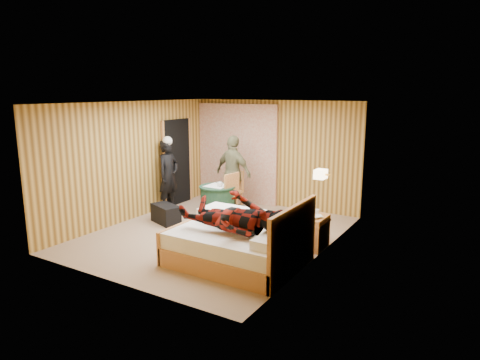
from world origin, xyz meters
The scene contains 23 objects.
floor centered at (0.00, 0.00, 0.00)m, with size 4.20×5.00×0.01m, color tan.
ceiling centered at (0.00, 0.00, 2.50)m, with size 4.20×5.00×0.01m, color white.
wall_back centered at (0.00, 2.50, 1.25)m, with size 4.20×0.02×2.50m, color gold.
wall_left centered at (-2.10, 0.00, 1.25)m, with size 0.02×5.00×2.50m, color gold.
wall_right centered at (2.10, 0.00, 1.25)m, with size 0.02×5.00×2.50m, color gold.
curtain centered at (-1.00, 2.43, 1.20)m, with size 2.20×0.08×2.40m, color beige.
doorway centered at (-2.06, 1.40, 1.02)m, with size 0.06×0.90×2.05m, color black.
wall_lamp centered at (1.92, 0.45, 1.30)m, with size 0.26×0.24×0.16m.
bed centered at (1.12, -0.93, 0.31)m, with size 2.00×1.58×1.08m.
nightstand centered at (1.88, 0.30, 0.30)m, with size 0.44×0.60×0.57m.
round_table centered at (-0.61, 0.99, 0.35)m, with size 0.79×0.79×0.70m.
chair_far centered at (-0.60, 1.62, 0.54)m, with size 0.49×0.49×0.93m.
chair_near centered at (-0.40, 1.07, 0.57)m, with size 0.52×0.52×0.99m.
duffel_bag centered at (-1.28, 0.05, 0.19)m, with size 0.68×0.36×0.38m, color black.
sneaker_left centered at (-0.36, 0.81, 0.07)m, with size 0.30×0.12×0.13m, color white.
sneaker_right centered at (-0.22, 0.42, 0.06)m, with size 0.28×0.11×0.12m, color white.
woman_standing centered at (-1.85, 0.84, 0.82)m, with size 0.60×0.39×1.63m, color black.
man_at_table centered at (-0.61, 1.65, 0.86)m, with size 1.01×0.42×1.72m, color #706F4B.
man_on_bed centered at (1.15, -1.16, 0.97)m, with size 1.77×0.67×0.86m, color maroon.
book_lower centered at (1.88, 0.25, 0.58)m, with size 0.17×0.22×0.02m, color white.
book_upper centered at (1.88, 0.25, 0.60)m, with size 0.16×0.22×0.02m, color white.
cup_nightstand centered at (1.88, 0.43, 0.62)m, with size 0.10×0.10×0.09m, color white.
cup_table centered at (-0.51, 0.94, 0.75)m, with size 0.12×0.12×0.10m, color white.
Camera 1 is at (4.48, -6.48, 2.73)m, focal length 32.00 mm.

